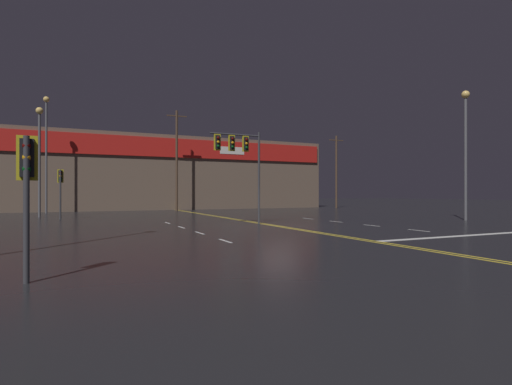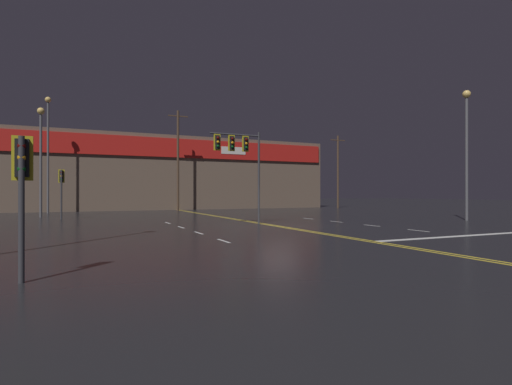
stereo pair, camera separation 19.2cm
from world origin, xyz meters
name	(u,v)px [view 1 (the left image)]	position (x,y,z in m)	size (l,w,h in m)	color
ground_plane	(279,226)	(0.00, 0.00, 0.00)	(200.00, 200.00, 0.00)	black
road_markings	(311,228)	(1.12, -1.70, 0.00)	(16.01, 60.00, 0.01)	gold
traffic_signal_median	(239,151)	(-1.60, 2.33, 4.58)	(3.36, 0.36, 5.86)	#38383D
traffic_signal_corner_northwest	(60,183)	(-11.85, 12.40, 2.74)	(0.42, 0.36, 3.73)	#38383D
traffic_signal_corner_southwest	(27,175)	(-12.00, -10.68, 2.37)	(0.42, 0.36, 3.23)	#38383D
streetlight_near_left	(466,137)	(14.56, -1.13, 5.96)	(0.56, 0.56, 9.32)	#59595E
streetlight_median_approach	(39,146)	(-13.45, 15.76, 5.72)	(0.56, 0.56, 8.89)	#59595E
streetlight_far_right	(46,141)	(-13.31, 22.75, 7.04)	(0.56, 0.56, 11.31)	#59595E
building_backdrop	(167,174)	(0.00, 30.32, 4.39)	(39.56, 10.23, 8.75)	brown
utility_pole_row	(163,160)	(-2.06, 22.74, 5.55)	(46.00, 0.26, 11.33)	#4C3828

